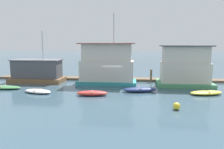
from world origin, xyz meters
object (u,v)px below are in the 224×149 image
at_px(dinghy_navy, 140,90).
at_px(buoy_yellow, 177,106).
at_px(houseboat_green, 185,67).
at_px(dinghy_white, 38,91).
at_px(dinghy_green, 3,87).
at_px(houseboat_teal, 107,66).
at_px(dinghy_yellow, 206,93).
at_px(mooring_post_near_left, 151,76).
at_px(dinghy_red, 92,93).
at_px(houseboat_brown, 37,71).

relative_size(dinghy_navy, buoy_yellow, 6.68).
xyz_separation_m(houseboat_green, dinghy_white, (-16.15, -5.79, -2.06)).
bearing_deg(dinghy_green, houseboat_teal, 20.78).
distance_m(houseboat_green, dinghy_yellow, 5.21).
relative_size(dinghy_yellow, mooring_post_near_left, 2.10).
bearing_deg(houseboat_teal, dinghy_red, -96.12).
xyz_separation_m(houseboat_green, dinghy_red, (-10.25, -6.24, -2.01)).
height_order(houseboat_teal, dinghy_white, houseboat_teal).
distance_m(dinghy_green, mooring_post_near_left, 18.19).
distance_m(houseboat_green, dinghy_green, 21.52).
distance_m(houseboat_brown, dinghy_white, 6.97).
height_order(dinghy_yellow, mooring_post_near_left, mooring_post_near_left).
relative_size(dinghy_green, dinghy_navy, 1.09).
xyz_separation_m(houseboat_brown, dinghy_white, (2.90, -6.22, -1.22)).
xyz_separation_m(houseboat_teal, buoy_yellow, (6.90, -10.14, -2.06)).
height_order(houseboat_green, buoy_yellow, houseboat_green).
height_order(houseboat_teal, dinghy_green, houseboat_teal).
xyz_separation_m(dinghy_green, dinghy_white, (4.84, -1.54, 0.01)).
distance_m(dinghy_navy, dinghy_yellow, 6.75).
distance_m(dinghy_green, buoy_yellow, 19.22).
distance_m(houseboat_teal, dinghy_yellow, 11.99).
xyz_separation_m(houseboat_teal, dinghy_navy, (4.09, -4.18, -2.10)).
bearing_deg(houseboat_green, dinghy_green, -168.55).
height_order(dinghy_navy, dinghy_yellow, dinghy_navy).
distance_m(houseboat_brown, houseboat_green, 19.08).
bearing_deg(houseboat_teal, houseboat_brown, 177.89).
xyz_separation_m(houseboat_brown, mooring_post_near_left, (15.17, 1.47, -0.56)).
bearing_deg(dinghy_red, dinghy_green, 169.52).
bearing_deg(houseboat_brown, houseboat_teal, -2.11).
distance_m(mooring_post_near_left, buoy_yellow, 12.04).
bearing_deg(dinghy_red, dinghy_yellow, 7.98).
relative_size(dinghy_green, dinghy_red, 1.30).
xyz_separation_m(houseboat_brown, buoy_yellow, (16.38, -10.49, -1.13)).
distance_m(dinghy_white, dinghy_red, 5.91).
xyz_separation_m(dinghy_red, buoy_yellow, (7.58, -3.83, 0.04)).
height_order(houseboat_green, mooring_post_near_left, houseboat_green).
bearing_deg(dinghy_yellow, houseboat_teal, 156.49).
bearing_deg(dinghy_white, buoy_yellow, -17.60).
distance_m(dinghy_green, dinghy_navy, 15.50).
height_order(dinghy_red, buoy_yellow, buoy_yellow).
relative_size(houseboat_brown, houseboat_teal, 0.79).
xyz_separation_m(houseboat_green, dinghy_green, (-20.99, -4.25, -2.07)).
relative_size(houseboat_green, dinghy_white, 1.96).
xyz_separation_m(dinghy_green, dinghy_red, (10.74, -1.99, 0.06)).
height_order(mooring_post_near_left, buoy_yellow, mooring_post_near_left).
height_order(dinghy_green, dinghy_white, dinghy_white).
relative_size(houseboat_green, mooring_post_near_left, 3.79).
bearing_deg(mooring_post_near_left, dinghy_red, -128.04).
height_order(houseboat_teal, dinghy_yellow, houseboat_teal).
bearing_deg(dinghy_green, dinghy_navy, 0.55).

